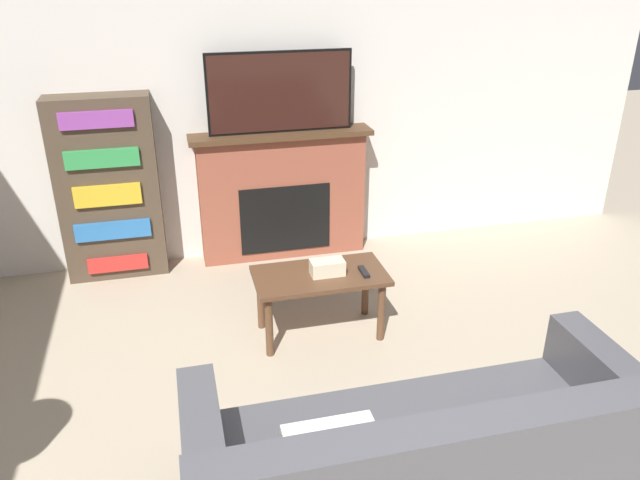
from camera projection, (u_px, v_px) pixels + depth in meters
name	position (u px, v px, depth m)	size (l,w,h in m)	color
wall_back	(273.00, 93.00, 4.96)	(6.57, 0.06, 2.70)	silver
fireplace	(282.00, 194.00, 5.18)	(1.46, 0.28, 1.08)	brown
tv	(280.00, 92.00, 4.81)	(1.14, 0.03, 0.63)	black
coffee_table	(320.00, 284.00, 4.11)	(0.87, 0.46, 0.46)	brown
tissue_box	(327.00, 267.00, 4.05)	(0.22, 0.12, 0.10)	beige
remote_control	(364.00, 272.00, 4.08)	(0.04, 0.15, 0.02)	black
bookshelf	(109.00, 189.00, 4.79)	(0.76, 0.29, 1.43)	#4C3D2D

